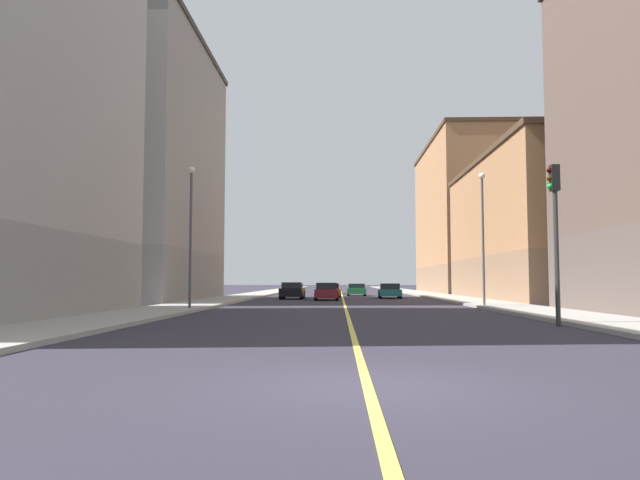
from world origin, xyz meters
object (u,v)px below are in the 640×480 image
(car_black, at_px, (292,291))
(car_yellow, at_px, (333,289))
(car_teal, at_px, (390,291))
(building_left_mid, at_px, (537,228))
(street_lamp_left_near, at_px, (483,225))
(car_green, at_px, (357,290))
(building_right_midblock, at_px, (142,169))
(street_lamp_right_near, at_px, (191,222))
(car_maroon, at_px, (326,292))
(building_left_far, at_px, (466,218))
(traffic_light_left_near, at_px, (555,220))
(car_orange, at_px, (331,291))

(car_black, bearing_deg, car_yellow, 80.28)
(car_yellow, bearing_deg, car_teal, -72.90)
(building_left_mid, relative_size, street_lamp_left_near, 3.18)
(car_green, bearing_deg, building_right_midblock, -138.52)
(street_lamp_left_near, distance_m, car_black, 20.09)
(street_lamp_left_near, xyz_separation_m, car_black, (-12.23, 15.41, -4.08))
(street_lamp_right_near, xyz_separation_m, car_maroon, (6.65, 16.92, -3.88))
(building_left_mid, height_order, car_maroon, building_left_mid)
(street_lamp_right_near, height_order, car_maroon, street_lamp_right_near)
(building_left_far, height_order, car_black, building_left_far)
(street_lamp_right_near, distance_m, car_green, 31.70)
(street_lamp_left_near, relative_size, car_teal, 1.79)
(traffic_light_left_near, distance_m, street_lamp_left_near, 14.18)
(car_green, height_order, car_yellow, car_green)
(building_right_midblock, bearing_deg, building_left_far, 42.82)
(street_lamp_right_near, distance_m, car_teal, 25.21)
(car_black, xyz_separation_m, car_yellow, (3.21, 18.74, -0.09))
(street_lamp_left_near, xyz_separation_m, street_lamp_right_near, (-15.97, -4.33, -0.20))
(traffic_light_left_near, distance_m, car_black, 31.70)
(building_left_far, distance_m, car_maroon, 32.95)
(car_black, bearing_deg, car_teal, 13.71)
(car_maroon, distance_m, car_yellow, 21.56)
(car_yellow, bearing_deg, car_black, -99.72)
(building_left_mid, xyz_separation_m, car_green, (-14.13, 12.34, -5.13))
(street_lamp_right_near, distance_m, car_maroon, 18.59)
(building_right_midblock, bearing_deg, building_left_mid, 5.04)
(traffic_light_left_near, bearing_deg, car_green, 97.86)
(building_right_midblock, bearing_deg, car_orange, 34.85)
(building_left_mid, height_order, street_lamp_right_near, building_left_mid)
(street_lamp_left_near, bearing_deg, traffic_light_left_near, -94.13)
(car_black, relative_size, car_yellow, 0.93)
(car_maroon, xyz_separation_m, car_teal, (5.43, 4.86, -0.05))
(car_green, bearing_deg, car_yellow, 106.51)
(building_left_far, xyz_separation_m, street_lamp_left_near, (-7.62, -39.49, -4.60))
(building_left_mid, distance_m, car_maroon, 17.69)
(building_left_mid, distance_m, traffic_light_left_near, 28.83)
(street_lamp_right_near, bearing_deg, car_teal, 60.98)
(street_lamp_right_near, relative_size, car_black, 1.78)
(car_teal, bearing_deg, building_right_midblock, -160.76)
(car_green, xyz_separation_m, car_yellow, (-2.51, 8.48, -0.03))
(building_left_mid, distance_m, car_orange, 18.95)
(traffic_light_left_near, bearing_deg, car_maroon, 107.27)
(car_teal, bearing_deg, traffic_light_left_near, -84.80)
(building_right_midblock, xyz_separation_m, street_lamp_left_near, (23.58, -10.57, -5.43))
(building_left_mid, distance_m, car_teal, 13.25)
(street_lamp_left_near, xyz_separation_m, car_teal, (-3.89, 17.44, -4.13))
(building_right_midblock, bearing_deg, car_black, 23.08)
(building_left_far, bearing_deg, street_lamp_left_near, -100.92)
(building_right_midblock, bearing_deg, car_yellow, 58.29)
(building_left_far, bearing_deg, car_green, -135.63)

